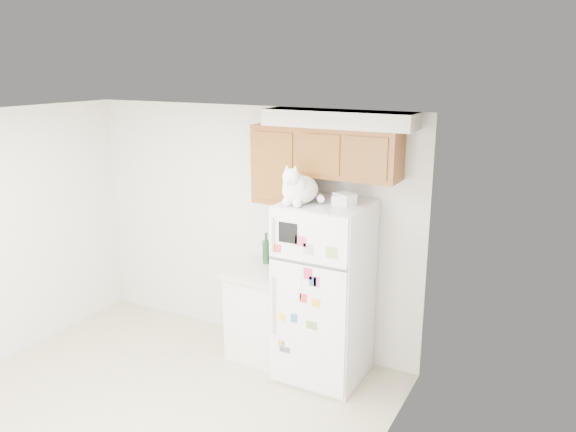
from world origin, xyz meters
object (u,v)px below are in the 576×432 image
Objects in this scene: refrigerator at (324,292)px; base_counter at (264,312)px; storage_box_front at (340,200)px; storage_box_back at (345,199)px; bottle_green at (266,248)px; cat at (299,189)px; bottle_amber at (281,250)px.

base_counter is at bearing 173.90° from refrigerator.
storage_box_front reaches higher than refrigerator.
storage_box_back reaches higher than base_counter.
base_counter is at bearing -66.96° from bottle_green.
cat is 1.03m from bottle_green.
base_counter is 1.55m from storage_box_back.
refrigerator is 0.92m from storage_box_back.
bottle_amber reaches higher than base_counter.
refrigerator is 1.02m from cat.
storage_box_back is (0.17, 0.04, 0.90)m from refrigerator.
base_counter is at bearing -157.68° from storage_box_back.
refrigerator is at bearing 157.88° from storage_box_front.
refrigerator is 3.18× the size of cat.
refrigerator is 11.33× the size of storage_box_front.
refrigerator is at bearing -6.10° from base_counter.
cat is 0.94m from bottle_amber.
cat is at bearing -23.77° from base_counter.
refrigerator is 0.79m from base_counter.
storage_box_back is 0.53× the size of bottle_amber.
cat reaches higher than base_counter.
storage_box_back is at bearing 12.71° from refrigerator.
storage_box_front is at bearing -93.13° from storage_box_back.
storage_box_front is at bearing -5.47° from base_counter.
refrigerator is 0.84m from bottle_green.
storage_box_back is at bearing 42.49° from storage_box_front.
bottle_green is 0.17m from bottle_amber.
base_counter is 0.66m from bottle_amber.
bottle_amber is (-0.74, 0.27, -0.65)m from storage_box_front.
storage_box_back reaches higher than storage_box_front.
bottle_amber is (-0.59, 0.26, 0.24)m from refrigerator.
base_counter is 6.13× the size of storage_box_front.
storage_box_front reaches higher than base_counter.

